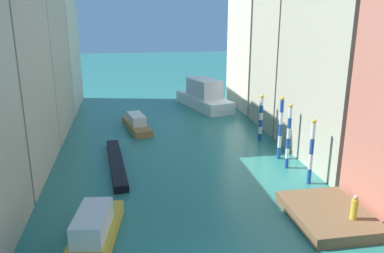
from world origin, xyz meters
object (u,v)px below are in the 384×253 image
mooring_pole_2 (281,128)px  gondola_black (116,163)px  waterfront_dock (328,215)px  person_on_dock (354,208)px  vaporetto_white (204,97)px  mooring_pole_1 (289,136)px  motorboat_1 (137,123)px  mooring_pole_0 (311,151)px  mooring_pole_3 (261,117)px  motorboat_0 (93,233)px

mooring_pole_2 → gondola_black: mooring_pole_2 is taller
waterfront_dock → mooring_pole_2: (0.90, 9.47, 2.23)m
person_on_dock → mooring_pole_2: bearing=89.2°
vaporetto_white → mooring_pole_1: bearing=-83.6°
gondola_black → motorboat_1: (1.85, 9.55, 0.32)m
mooring_pole_0 → mooring_pole_2: (-0.22, 4.79, 0.24)m
mooring_pole_0 → vaporetto_white: 22.91m
mooring_pole_3 → mooring_pole_1: bearing=-91.9°
person_on_dock → mooring_pole_0: bearing=86.3°
waterfront_dock → vaporetto_white: size_ratio=0.55×
mooring_pole_1 → vaporetto_white: 20.03m
mooring_pole_0 → motorboat_0: bearing=-160.0°
waterfront_dock → motorboat_0: (-12.69, -0.33, 0.37)m
mooring_pole_1 → mooring_pole_3: (0.22, 6.53, -0.34)m
vaporetto_white → gondola_black: bearing=-120.5°
mooring_pole_0 → motorboat_1: 18.58m
waterfront_dock → mooring_pole_1: size_ratio=1.10×
person_on_dock → mooring_pole_3: bearing=89.2°
waterfront_dock → mooring_pole_3: bearing=86.1°
mooring_pole_2 → person_on_dock: bearing=-90.8°
mooring_pole_3 → motorboat_1: 12.25m
motorboat_0 → motorboat_1: bearing=82.0°
person_on_dock → motorboat_0: person_on_dock is taller
person_on_dock → vaporetto_white: size_ratio=0.14×
vaporetto_white → motorboat_0: 29.93m
person_on_dock → vaporetto_white: vaporetto_white is taller
mooring_pole_0 → gondola_black: size_ratio=0.47×
mooring_pole_0 → mooring_pole_3: mooring_pole_0 is taller
waterfront_dock → motorboat_0: 12.70m
gondola_black → motorboat_0: motorboat_0 is taller
mooring_pole_2 → gondola_black: bearing=177.6°
mooring_pole_2 → vaporetto_white: bearing=97.6°
person_on_dock → gondola_black: (-12.49, 11.15, -1.00)m
waterfront_dock → gondola_black: bearing=139.6°
mooring_pole_1 → motorboat_1: (-10.63, 11.99, -1.91)m
person_on_dock → mooring_pole_0: mooring_pole_0 is taller
mooring_pole_2 → vaporetto_white: size_ratio=0.51×
mooring_pole_0 → motorboat_0: (-13.80, -5.01, -1.62)m
vaporetto_white → motorboat_1: bearing=-136.8°
waterfront_dock → mooring_pole_3: (0.95, 14.08, 1.84)m
mooring_pole_1 → mooring_pole_2: (0.16, 1.92, 0.06)m
mooring_pole_0 → motorboat_1: bearing=126.5°
mooring_pole_0 → mooring_pole_1: (-0.38, 2.87, 0.19)m
motorboat_0 → mooring_pole_1: bearing=30.4°
motorboat_0 → mooring_pole_2: bearing=35.8°
motorboat_1 → person_on_dock: bearing=-62.8°
motorboat_0 → mooring_pole_0: bearing=20.0°
motorboat_0 → gondola_black: bearing=84.8°
mooring_pole_3 → gondola_black: (-12.70, -4.09, -1.89)m
mooring_pole_3 → gondola_black: bearing=-162.2°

